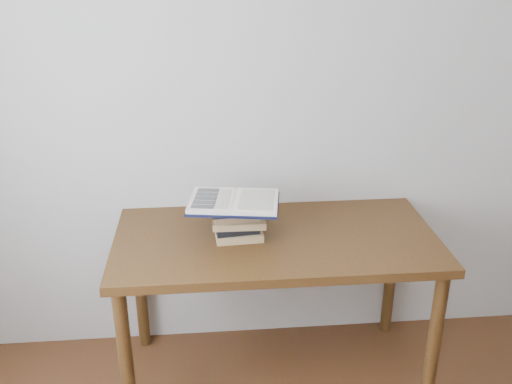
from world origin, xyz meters
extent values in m
cube|color=#ACA9A3|center=(0.00, 1.75, 1.30)|extent=(3.50, 0.04, 2.60)
cube|color=#482D12|center=(-0.03, 1.38, 0.77)|extent=(1.47, 0.74, 0.04)
cylinder|color=#482D12|center=(-0.71, 1.07, 0.37)|extent=(0.06, 0.06, 0.75)
cylinder|color=#482D12|center=(0.64, 1.07, 0.37)|extent=(0.06, 0.06, 0.75)
cylinder|color=#482D12|center=(-0.71, 1.69, 0.37)|extent=(0.06, 0.06, 0.75)
cylinder|color=#482D12|center=(0.64, 1.69, 0.37)|extent=(0.06, 0.06, 0.75)
cube|color=#A48355|center=(-0.20, 1.40, 0.81)|extent=(0.22, 0.18, 0.04)
cube|color=black|center=(-0.22, 1.39, 0.84)|extent=(0.21, 0.16, 0.03)
cube|color=#A48355|center=(-0.20, 1.40, 0.87)|extent=(0.24, 0.19, 0.03)
cube|color=#A48355|center=(-0.22, 1.40, 0.90)|extent=(0.22, 0.17, 0.03)
cube|color=black|center=(-0.21, 1.40, 0.93)|extent=(0.25, 0.18, 0.03)
cube|color=black|center=(-0.22, 1.39, 0.95)|extent=(0.44, 0.33, 0.01)
cube|color=beige|center=(-0.32, 1.41, 0.97)|extent=(0.23, 0.29, 0.02)
cube|color=beige|center=(-0.13, 1.38, 0.97)|extent=(0.23, 0.29, 0.02)
cylinder|color=beige|center=(-0.22, 1.39, 0.97)|extent=(0.05, 0.26, 0.01)
cube|color=black|center=(-0.33, 1.50, 0.98)|extent=(0.10, 0.05, 0.00)
cube|color=black|center=(-0.34, 1.46, 0.98)|extent=(0.10, 0.05, 0.00)
cube|color=black|center=(-0.35, 1.41, 0.98)|extent=(0.10, 0.05, 0.00)
cube|color=black|center=(-0.36, 1.37, 0.98)|extent=(0.10, 0.05, 0.00)
cube|color=black|center=(-0.36, 1.32, 0.98)|extent=(0.10, 0.05, 0.00)
cube|color=silver|center=(-0.27, 1.40, 0.98)|extent=(0.08, 0.22, 0.00)
cube|color=silver|center=(-0.12, 1.38, 0.98)|extent=(0.18, 0.24, 0.00)
camera|label=1|loc=(-0.34, -0.91, 2.00)|focal=40.00mm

